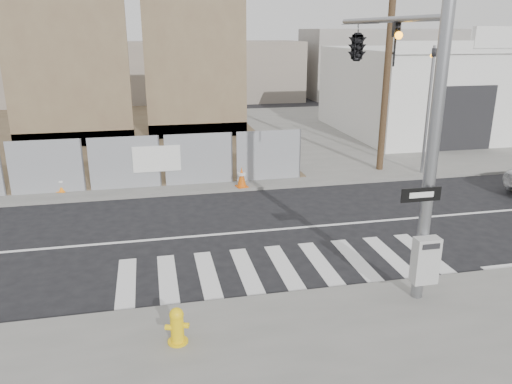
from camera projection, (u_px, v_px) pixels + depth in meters
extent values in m
plane|color=black|center=(262.00, 231.00, 15.35)|extent=(100.00, 100.00, 0.00)
cube|color=slate|center=(207.00, 138.00, 28.35)|extent=(50.00, 20.00, 0.12)
cylinder|color=gray|center=(433.00, 145.00, 10.28)|extent=(0.26, 0.26, 7.00)
cylinder|color=gray|center=(386.00, 20.00, 11.92)|extent=(0.14, 5.20, 0.14)
cube|color=#B2B2AF|center=(425.00, 260.00, 10.77)|extent=(0.55, 0.30, 1.05)
cube|color=black|center=(421.00, 195.00, 10.39)|extent=(0.90, 0.03, 0.30)
cube|color=silver|center=(422.00, 195.00, 10.37)|extent=(0.55, 0.01, 0.12)
imported|color=black|center=(396.00, 44.00, 11.53)|extent=(0.16, 0.20, 1.00)
imported|color=black|center=(357.00, 42.00, 13.58)|extent=(0.53, 2.48, 1.00)
cylinder|color=gray|center=(428.00, 111.00, 20.40)|extent=(0.12, 0.12, 5.20)
imported|color=black|center=(435.00, 48.00, 19.63)|extent=(0.16, 0.20, 1.00)
cube|color=brown|center=(67.00, 68.00, 24.76)|extent=(6.00, 0.50, 8.00)
cube|color=brown|center=(76.00, 137.00, 26.24)|extent=(6.00, 1.30, 0.80)
cube|color=brown|center=(196.00, 64.00, 26.99)|extent=(5.50, 0.50, 8.00)
cube|color=brown|center=(198.00, 129.00, 28.48)|extent=(5.50, 1.30, 0.80)
cube|color=silver|center=(444.00, 90.00, 29.48)|extent=(12.00, 10.00, 4.80)
cube|color=silver|center=(508.00, 47.00, 24.03)|extent=(12.00, 0.30, 0.60)
cube|color=silver|center=(511.00, 37.00, 23.84)|extent=(4.00, 0.30, 1.00)
cube|color=black|center=(463.00, 119.00, 24.65)|extent=(3.40, 0.06, 3.20)
cylinder|color=#4C3823|center=(389.00, 50.00, 20.19)|extent=(0.28, 0.28, 10.00)
cylinder|color=yellow|center=(178.00, 341.00, 9.66)|extent=(0.50, 0.50, 0.04)
cylinder|color=yellow|center=(177.00, 329.00, 9.58)|extent=(0.33, 0.33, 0.59)
sphere|color=yellow|center=(176.00, 315.00, 9.48)|extent=(0.28, 0.28, 0.28)
cylinder|color=yellow|center=(169.00, 327.00, 9.53)|extent=(0.17, 0.15, 0.11)
cylinder|color=yellow|center=(185.00, 325.00, 9.59)|extent=(0.17, 0.15, 0.11)
cube|color=orange|center=(62.00, 191.00, 18.71)|extent=(0.41, 0.41, 0.03)
cone|color=orange|center=(61.00, 183.00, 18.62)|extent=(0.37, 0.37, 0.63)
cylinder|color=silver|center=(61.00, 181.00, 18.59)|extent=(0.24, 0.24, 0.07)
cube|color=#DB580B|center=(242.00, 186.00, 19.26)|extent=(0.49, 0.49, 0.03)
cone|color=#DB580B|center=(242.00, 177.00, 19.15)|extent=(0.43, 0.43, 0.80)
cylinder|color=silver|center=(242.00, 174.00, 19.11)|extent=(0.31, 0.31, 0.09)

